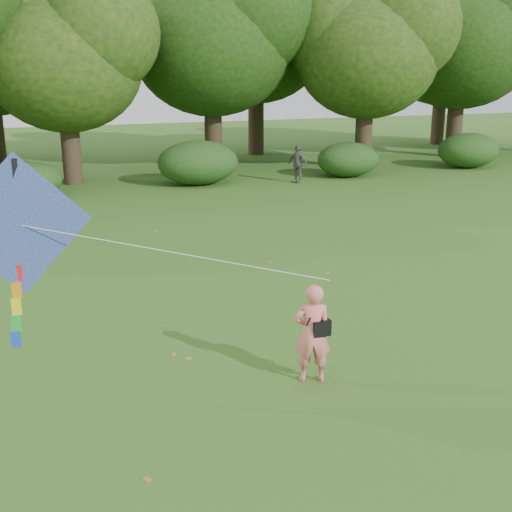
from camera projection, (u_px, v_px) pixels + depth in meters
name	position (u px, v px, depth m)	size (l,w,h in m)	color
ground	(329.00, 372.00, 10.58)	(100.00, 100.00, 0.00)	#265114
man_kite_flyer	(312.00, 333.00, 10.06)	(0.59, 0.39, 1.62)	#EE7070
bystander_right	(297.00, 164.00, 27.83)	(0.97, 0.40, 1.65)	#625B57
crossbody_bag	(320.00, 327.00, 10.05)	(0.43, 0.20, 0.68)	black
flying_kite	(20.00, 229.00, 9.25)	(5.43, 1.51, 2.96)	#2846B0
tree_line	(138.00, 51.00, 30.04)	(54.70, 15.30, 9.48)	#3A2D1E
shrub_band	(111.00, 170.00, 25.83)	(39.15, 3.22, 1.88)	#264919
fallen_leaves	(256.00, 327.00, 12.40)	(10.17, 14.16, 0.01)	olive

